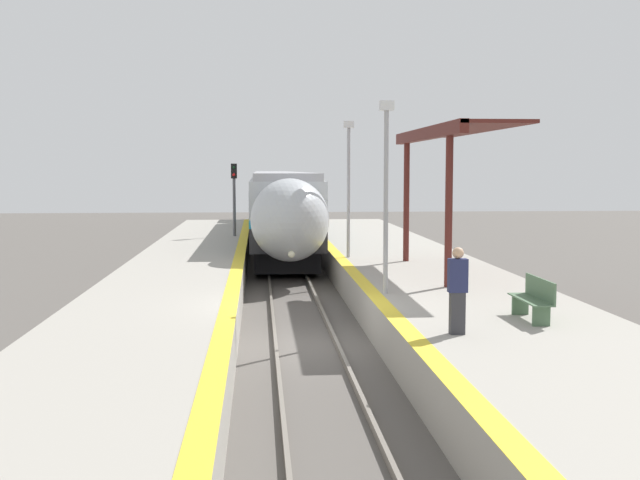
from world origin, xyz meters
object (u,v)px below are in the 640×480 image
(train, at_px, (277,201))
(platform_bench, at_px, (535,298))
(lamppost_near, at_px, (386,183))
(railway_signal, at_px, (234,200))
(person_waiting, at_px, (458,289))
(lamppost_mid, at_px, (349,179))

(train, xyz_separation_m, platform_bench, (4.65, -31.19, -0.81))
(lamppost_near, bearing_deg, railway_signal, 103.55)
(train, height_order, person_waiting, train)
(platform_bench, relative_size, person_waiting, 1.04)
(railway_signal, height_order, lamppost_mid, lamppost_mid)
(platform_bench, height_order, railway_signal, railway_signal)
(platform_bench, distance_m, lamppost_mid, 12.78)
(platform_bench, distance_m, lamppost_near, 5.18)
(train, relative_size, railway_signal, 9.35)
(person_waiting, xyz_separation_m, lamppost_mid, (-0.57, 13.59, 1.94))
(train, relative_size, person_waiting, 24.88)
(platform_bench, bearing_deg, lamppost_mid, 101.64)
(platform_bench, height_order, lamppost_near, lamppost_near)
(lamppost_near, relative_size, lamppost_mid, 1.00)
(platform_bench, bearing_deg, lamppost_near, 123.23)
(lamppost_near, distance_m, lamppost_mid, 8.44)
(railway_signal, bearing_deg, person_waiting, -78.03)
(platform_bench, relative_size, lamppost_near, 0.36)
(train, xyz_separation_m, lamppost_near, (2.11, -27.32, 1.53))
(person_waiting, bearing_deg, lamppost_near, 96.28)
(railway_signal, relative_size, lamppost_near, 0.92)
(lamppost_near, height_order, lamppost_mid, same)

